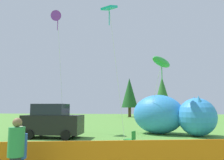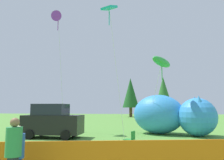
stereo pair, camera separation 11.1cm
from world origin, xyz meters
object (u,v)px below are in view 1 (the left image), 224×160
at_px(parked_car, 53,121).
at_px(kite_green_fish, 162,62).
at_px(folding_chair, 131,138).
at_px(kite_teal_diamond, 109,10).
at_px(spectator_in_blue_shirt, 20,154).
at_px(inflatable_cat, 170,116).
at_px(kite_purple_delta, 58,17).
at_px(spectator_in_green_shirt, 16,151).

bearing_deg(parked_car, kite_green_fish, 7.48).
distance_m(parked_car, folding_chair, 6.34).
bearing_deg(kite_teal_diamond, folding_chair, -62.09).
xyz_separation_m(spectator_in_blue_shirt, kite_teal_diamond, (0.89, 9.26, 8.12)).
xyz_separation_m(inflatable_cat, spectator_in_blue_shirt, (-5.19, -12.17, -0.56)).
relative_size(parked_car, kite_teal_diamond, 0.42).
bearing_deg(kite_purple_delta, kite_green_fish, -15.79).
relative_size(folding_chair, inflatable_cat, 0.13).
relative_size(inflatable_cat, spectator_in_green_shirt, 3.64).
xyz_separation_m(folding_chair, spectator_in_green_shirt, (-2.48, -6.42, 0.49)).
xyz_separation_m(folding_chair, inflatable_cat, (2.66, 6.02, 0.93)).
distance_m(inflatable_cat, kite_purple_delta, 13.14).
distance_m(inflatable_cat, kite_green_fish, 4.38).
xyz_separation_m(inflatable_cat, spectator_in_green_shirt, (-5.14, -12.44, -0.44)).
xyz_separation_m(spectator_in_green_shirt, kite_green_fish, (4.46, 10.47, 4.29)).
bearing_deg(inflatable_cat, kite_purple_delta, -160.80).
relative_size(inflatable_cat, kite_green_fish, 1.14).
distance_m(folding_chair, kite_teal_diamond, 9.19).
distance_m(inflatable_cat, kite_teal_diamond, 9.17).
bearing_deg(kite_teal_diamond, parked_car, -177.37).
height_order(folding_chair, spectator_in_green_shirt, spectator_in_green_shirt).
relative_size(spectator_in_blue_shirt, kite_green_fish, 0.28).
distance_m(parked_car, kite_green_fish, 8.70).
bearing_deg(kite_purple_delta, spectator_in_blue_shirt, -70.70).
relative_size(spectator_in_green_shirt, kite_purple_delta, 0.16).
xyz_separation_m(parked_car, inflatable_cat, (8.25, 3.09, 0.30)).
distance_m(spectator_in_blue_shirt, spectator_in_green_shirt, 0.30).
xyz_separation_m(parked_car, kite_purple_delta, (-1.41, 3.66, 9.20)).
bearing_deg(inflatable_cat, folding_chair, -91.26).
bearing_deg(kite_purple_delta, inflatable_cat, -3.35).
xyz_separation_m(spectator_in_blue_shirt, kite_purple_delta, (-4.46, 12.74, 9.45)).
relative_size(spectator_in_green_shirt, kite_teal_diamond, 0.19).
xyz_separation_m(parked_car, folding_chair, (5.59, -2.93, -0.62)).
bearing_deg(inflatable_cat, spectator_in_blue_shirt, -90.55).
height_order(parked_car, spectator_in_green_shirt, parked_car).
bearing_deg(spectator_in_green_shirt, folding_chair, 68.85).
bearing_deg(kite_green_fish, spectator_in_blue_shirt, -113.86).
relative_size(folding_chair, kite_teal_diamond, 0.09).
bearing_deg(spectator_in_blue_shirt, folding_chair, 67.61).
relative_size(parked_car, kite_purple_delta, 0.36).
relative_size(parked_car, folding_chair, 4.67).
bearing_deg(inflatable_cat, spectator_in_green_shirt, -89.90).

